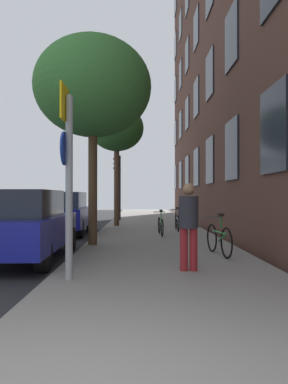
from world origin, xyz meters
name	(u,v)px	position (x,y,z in m)	size (l,w,h in m)	color
ground_plane	(76,228)	(-2.40, 15.00, 0.00)	(41.80, 41.80, 0.00)	#332D28
road_asphalt	(31,228)	(-4.50, 15.00, 0.01)	(7.00, 38.00, 0.01)	#232326
sidewalk	(151,226)	(1.10, 15.00, 0.06)	(4.20, 38.00, 0.12)	gray
building_facade	(208,26)	(3.69, 14.50, 9.24)	(0.56, 27.00, 18.45)	#513328
sign_post	(68,167)	(-0.62, 3.87, 1.97)	(0.15, 0.60, 3.22)	gray
traffic_light	(118,176)	(-0.66, 18.60, 2.60)	(0.43, 0.24, 3.62)	black
tree_near	(93,88)	(-0.76, 8.21, 4.56)	(3.32, 3.32, 5.87)	#4C3823
tree_far	(117,129)	(-0.49, 14.78, 4.56)	(2.49, 2.49, 5.54)	brown
bicycle_0	(219,239)	(2.41, 6.32, 0.50)	(0.42, 1.66, 0.98)	black
bicycle_1	(161,225)	(1.30, 10.62, 0.47)	(0.42, 1.64, 0.89)	black
bicycle_2	(177,221)	(2.04, 12.29, 0.48)	(0.42, 1.72, 0.92)	black
bicycle_3	(185,218)	(2.53, 13.86, 0.50)	(0.51, 1.61, 0.97)	black
pedestrian_0	(189,221)	(1.48, 4.56, 1.04)	(0.51, 0.51, 1.61)	maroon
car_0	(24,224)	(-2.08, 6.25, 0.84)	(1.83, 4.32, 1.62)	navy
car_1	(63,213)	(-2.37, 11.97, 0.84)	(1.95, 4.12, 1.62)	navy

